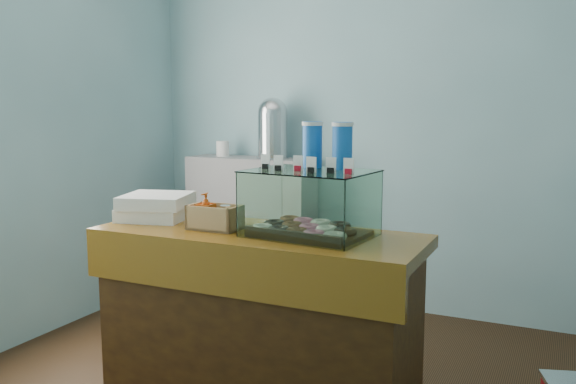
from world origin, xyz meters
The scene contains 7 objects.
room_shell centered at (0.03, 0.01, 1.71)m, with size 3.54×3.04×2.82m.
counter centered at (0.00, -0.25, 0.46)m, with size 1.60×0.60×0.90m.
back_shelf centered at (-0.90, 1.32, 0.55)m, with size 1.00×0.32×1.10m, color gray.
display_case centered at (0.26, -0.20, 1.07)m, with size 0.60×0.46×0.52m.
condiment_crate centered at (-0.22, -0.29, 0.96)m, with size 0.25×0.15×0.18m.
pastry_boxes centered at (-0.64, -0.19, 0.97)m, with size 0.42×0.42×0.13m.
coffee_urn centered at (-0.70, 1.30, 1.34)m, with size 0.25×0.25×0.46m.
Camera 1 is at (1.36, -2.78, 1.51)m, focal length 38.00 mm.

